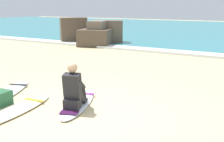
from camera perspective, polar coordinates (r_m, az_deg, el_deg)
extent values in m
plane|color=#CCB584|center=(6.07, -7.56, -8.28)|extent=(80.00, 80.00, 0.00)
cube|color=white|center=(13.60, 15.79, 3.19)|extent=(80.00, 0.90, 0.11)
ellipsoid|color=silver|center=(6.62, -6.54, -6.13)|extent=(1.34, 2.20, 0.07)
cube|color=purple|center=(7.17, -5.31, -4.32)|extent=(0.48, 0.28, 0.01)
cube|color=#351037|center=(5.98, -8.25, -7.87)|extent=(0.43, 0.36, 0.01)
cube|color=#232326|center=(6.16, -7.66, -6.23)|extent=(0.39, 0.35, 0.20)
cylinder|color=#232326|center=(6.31, -8.02, -4.35)|extent=(0.28, 0.43, 0.43)
cylinder|color=#232326|center=(6.51, -7.54, -4.08)|extent=(0.20, 0.28, 0.42)
cube|color=#232326|center=(6.63, -7.34, -5.53)|extent=(0.17, 0.24, 0.05)
cylinder|color=#232326|center=(6.25, -6.28, -4.47)|extent=(0.28, 0.43, 0.43)
cylinder|color=#232326|center=(6.44, -5.60, -4.21)|extent=(0.20, 0.28, 0.42)
cube|color=#232326|center=(6.56, -5.34, -5.67)|extent=(0.17, 0.24, 0.05)
cube|color=#232326|center=(6.09, -7.63, -2.99)|extent=(0.42, 0.39, 0.57)
sphere|color=tan|center=(6.03, -7.65, 0.66)|extent=(0.21, 0.21, 0.21)
cylinder|color=#232326|center=(6.27, -8.41, -2.34)|extent=(0.22, 0.40, 0.31)
cylinder|color=#232326|center=(6.18, -5.96, -2.48)|extent=(0.22, 0.40, 0.31)
ellipsoid|color=silver|center=(7.77, -19.62, -3.99)|extent=(1.46, 2.36, 0.07)
cube|color=black|center=(8.33, -17.64, -2.49)|extent=(0.48, 0.29, 0.01)
ellipsoid|color=#EFE5C6|center=(6.44, -18.15, -7.24)|extent=(0.87, 2.33, 0.07)
cube|color=gold|center=(6.90, -14.75, -5.39)|extent=(0.49, 0.17, 0.01)
cube|color=#756656|center=(16.59, -2.56, 7.38)|extent=(1.32, 1.92, 1.33)
cube|color=brown|center=(16.92, -0.48, 7.47)|extent=(1.71, 1.58, 1.32)
cube|color=brown|center=(17.76, -7.42, 7.82)|extent=(1.65, 1.68, 1.45)
cube|color=brown|center=(16.19, -3.11, 6.46)|extent=(2.09, 2.17, 0.89)
cube|color=brown|center=(17.56, -3.63, 6.58)|extent=(2.18, 2.09, 0.68)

